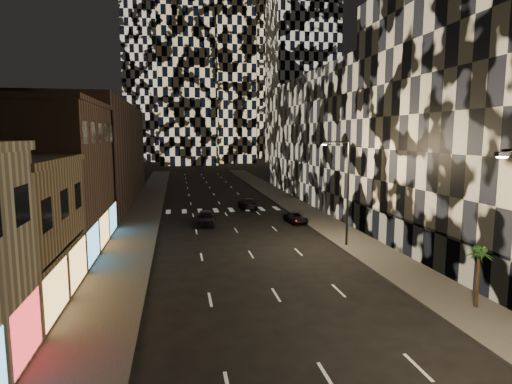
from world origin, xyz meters
name	(u,v)px	position (x,y,z in m)	size (l,w,h in m)	color
sidewalk_left	(144,212)	(-10.00, 50.00, 0.07)	(4.00, 120.00, 0.15)	#47443F
sidewalk_right	(298,207)	(10.00, 50.00, 0.07)	(4.00, 120.00, 0.15)	#47443F
curb_left	(161,211)	(-7.90, 50.00, 0.07)	(0.20, 120.00, 0.15)	#4C4C47
curb_right	(283,208)	(7.90, 50.00, 0.07)	(0.20, 120.00, 0.15)	#4C4C47
retail_brown	(39,179)	(-17.00, 33.50, 6.00)	(10.00, 15.00, 12.00)	#4E382C
retail_filler_left	(97,153)	(-17.00, 60.00, 7.00)	(10.00, 40.00, 14.00)	#4E382C
midrise_base	(421,243)	(12.30, 24.50, 1.50)	(0.60, 25.00, 3.00)	#383838
midrise_filler_right	(350,139)	(20.00, 57.00, 9.00)	(16.00, 40.00, 18.00)	#232326
tower_right_mid	(302,9)	(35.00, 135.00, 50.00)	(20.00, 20.00, 100.00)	black
tower_center_low	(186,15)	(-2.00, 140.00, 47.50)	(18.00, 18.00, 95.00)	black
streetlight_far	(345,185)	(8.35, 30.00, 5.35)	(2.55, 0.25, 9.00)	black
car_dark_midlane	(206,218)	(-2.86, 41.13, 0.79)	(1.86, 4.64, 1.58)	black
car_dark_oncoming	(248,203)	(3.28, 50.71, 0.69)	(1.93, 4.75, 1.38)	black
car_dark_rightlane	(296,218)	(7.00, 40.53, 0.55)	(1.82, 3.94, 1.09)	black
palm_tree	(479,257)	(10.46, 15.91, 2.98)	(1.76, 1.71, 3.44)	#47331E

